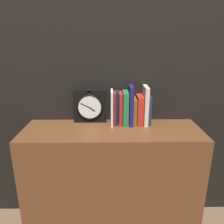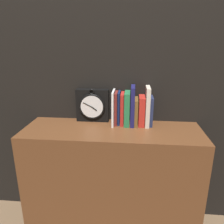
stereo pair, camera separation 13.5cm
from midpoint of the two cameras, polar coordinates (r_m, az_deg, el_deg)
The scene contains 13 objects.
wall_back at distance 1.49m, azimuth 3.51°, elevation 17.60°, with size 6.00×0.05×2.60m.
bookshelf at distance 1.58m, azimuth 2.57°, elevation -17.79°, with size 1.14×0.37×0.78m.
clock at distance 1.50m, azimuth -2.54°, elevation 1.67°, with size 0.22×0.07×0.23m.
book_slot0_white at distance 1.44m, azimuth 3.12°, elevation 1.10°, with size 0.01×0.15×0.23m.
book_slot1_maroon at distance 1.46m, azimuth 3.75°, elevation 0.99°, with size 0.02×0.13×0.22m.
book_slot2_navy at distance 1.46m, azimuth 4.48°, elevation 1.07°, with size 0.01×0.12×0.22m.
book_slot3_red at distance 1.46m, azimuth 5.36°, elevation 0.84°, with size 0.02×0.13×0.21m.
book_slot4_green at distance 1.45m, azimuth 6.63°, elevation 0.89°, with size 0.04×0.14×0.22m.
book_slot5_navy at distance 1.44m, azimuth 8.06°, elevation 1.58°, with size 0.03×0.14×0.26m.
book_slot6_brown at distance 1.46m, azimuth 8.95°, elevation 0.03°, with size 0.02×0.14×0.18m.
book_slot7_red at distance 1.46m, azimuth 10.36°, elevation 0.31°, with size 0.04×0.13×0.19m.
book_slot8_cream at distance 1.45m, azimuth 11.86°, elevation 1.41°, with size 0.03×0.14×0.26m.
book_slot9_navy at distance 1.47m, azimuth 12.72°, elevation 0.27°, with size 0.02×0.12×0.19m.
Camera 2 is at (0.12, -1.28, 1.31)m, focal length 35.00 mm.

